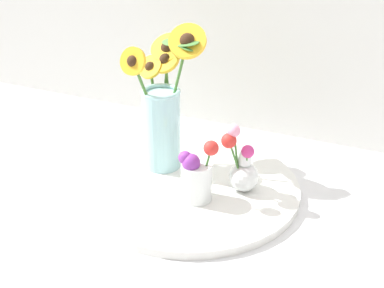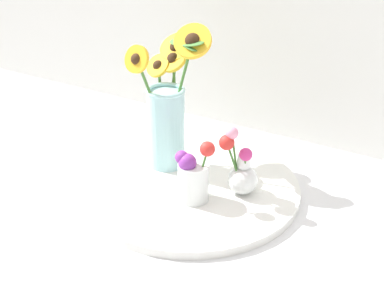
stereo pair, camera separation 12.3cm
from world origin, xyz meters
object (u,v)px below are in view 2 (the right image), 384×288
object	(u,v)px
serving_tray	(192,188)
vase_small_center	(193,176)
mason_jar_sunflowers	(169,107)
vase_bulb_right	(241,171)

from	to	relation	value
serving_tray	vase_small_center	xyz separation A→B (m)	(0.03, -0.06, 0.07)
mason_jar_sunflowers	vase_bulb_right	distance (m)	0.25
mason_jar_sunflowers	vase_small_center	xyz separation A→B (m)	(0.14, -0.12, -0.09)
mason_jar_sunflowers	vase_small_center	bearing A→B (deg)	-41.18
vase_small_center	serving_tray	bearing A→B (deg)	122.08
serving_tray	mason_jar_sunflowers	distance (m)	0.21
mason_jar_sunflowers	vase_small_center	size ratio (longest dim) A/B	2.40
serving_tray	vase_bulb_right	distance (m)	0.14
serving_tray	vase_bulb_right	size ratio (longest dim) A/B	2.99
vase_small_center	vase_bulb_right	world-z (taller)	vase_bulb_right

